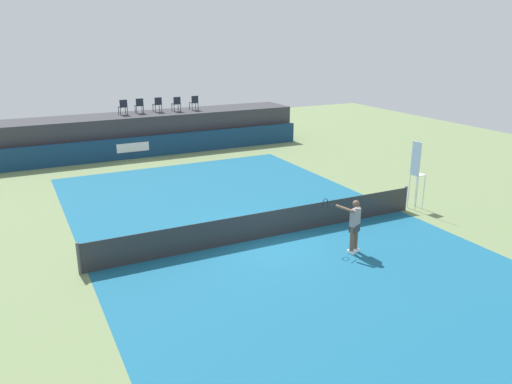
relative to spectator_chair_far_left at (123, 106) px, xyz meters
The scene contains 15 objects.
ground_plane 12.69m from the spectator_chair_far_left, 83.64° to the right, with size 48.00×48.00×0.00m, color #6B7F51.
court_inner 15.62m from the spectator_chair_far_left, 84.88° to the right, with size 12.00×22.00×0.00m, color #16597A.
sponsor_wall 3.09m from the spectator_chair_far_left, 53.11° to the right, with size 18.00×0.22×1.20m.
spectator_platform 2.10m from the spectator_chair_far_left, ahead, with size 18.00×2.80×2.20m, color #38383D.
spectator_chair_far_left is the anchor object (origin of this frame).
spectator_chair_left 1.01m from the spectator_chair_far_left, ahead, with size 0.45×0.45×0.89m.
spectator_chair_center 2.11m from the spectator_chair_far_left, ahead, with size 0.48×0.48×0.89m.
spectator_chair_right 3.19m from the spectator_chair_far_left, ahead, with size 0.46×0.46×0.89m.
spectator_chair_far_right 4.33m from the spectator_chair_far_left, ahead, with size 0.47×0.47×0.89m.
umpire_chair 17.33m from the spectator_chair_far_left, 62.43° to the right, with size 0.48×0.48×2.76m.
tennis_net 15.54m from the spectator_chair_far_left, 84.88° to the right, with size 12.40×0.02×0.95m, color #2D2D2D.
net_post_near 16.21m from the spectator_chair_far_left, 107.49° to the right, with size 0.10×0.10×1.00m, color #4C4C51.
net_post_far 17.23m from the spectator_chair_far_left, 63.70° to the right, with size 0.10×0.10×1.00m, color #4C4C51.
tennis_player 18.01m from the spectator_chair_far_left, 79.52° to the right, with size 1.02×1.06×1.77m.
tennis_ball 15.45m from the spectator_chair_far_left, 65.61° to the right, with size 0.07×0.07×0.07m, color #D8EA33.
Camera 1 is at (-7.55, -14.22, 6.77)m, focal length 35.24 mm.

